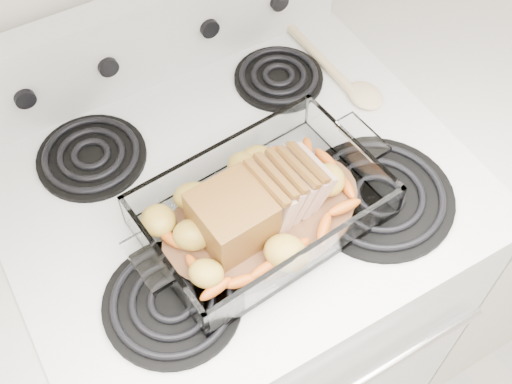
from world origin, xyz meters
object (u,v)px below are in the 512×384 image
electric_range (238,296)px  counter_right (461,182)px  baking_dish (262,211)px  pork_roast (250,206)px

electric_range → counter_right: size_ratio=1.20×
baking_dish → pork_roast: size_ratio=1.66×
counter_right → baking_dish: bearing=-171.4°
electric_range → counter_right: (0.66, -0.00, -0.02)m
counter_right → electric_range: bearing=179.9°
electric_range → baking_dish: bearing=-90.0°
baking_dish → electric_range: bearing=84.8°
pork_roast → counter_right: bearing=-2.2°
counter_right → pork_roast: (-0.69, -0.10, 0.53)m
counter_right → pork_roast: size_ratio=4.16×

